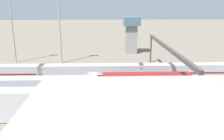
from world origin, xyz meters
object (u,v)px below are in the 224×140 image
Objects in this scene: light_mast_0 at (59,11)px; signal_gantry at (167,51)px; light_mast_2 at (10,10)px; train_on_track_7 at (32,104)px; train_on_track_3 at (92,72)px; train_on_track_5 at (30,86)px; control_tower at (131,32)px.

light_mast_0 reaches higher than signal_gantry.
light_mast_2 reaches higher than light_mast_0.
train_on_track_7 is 39.84m from light_mast_0.
light_mast_0 reaches higher than train_on_track_3.
signal_gantry is at bearing 153.62° from light_mast_2.
signal_gantry is at bearing -165.85° from train_on_track_5.
train_on_track_5 is 2.70× the size of light_mast_0.
signal_gantry is at bearing -146.45° from train_on_track_7.
light_mast_2 is (24.90, -18.60, 14.04)m from train_on_track_3.
train_on_track_7 is 32.07m from signal_gantry.
control_tower reaches higher than train_on_track_5.
light_mast_2 is (12.78, -28.60, 13.95)m from train_on_track_5.
control_tower is at bearing -112.85° from train_on_track_7.
train_on_track_7 is at bearing 66.37° from train_on_track_3.
train_on_track_5 is (3.37, -10.00, -0.53)m from train_on_track_7.
signal_gantry is 34.61m from control_tower.
light_mast_0 is 0.61× the size of signal_gantry.
light_mast_0 is at bearing -35.63° from signal_gantry.
train_on_track_7 is at bearing 108.60° from train_on_track_5.
control_tower is (-13.08, -31.81, 5.74)m from train_on_track_3.
signal_gantry is at bearing 171.93° from train_on_track_3.
train_on_track_3 is at bearing -8.07° from signal_gantry.
train_on_track_7 is at bearing 92.39° from light_mast_0.
light_mast_0 is (-1.80, -27.53, 13.79)m from train_on_track_5.
train_on_track_3 is 4.82× the size of light_mast_2.
signal_gantry is 3.03× the size of control_tower.
train_on_track_3 is at bearing 143.24° from light_mast_2.
train_on_track_3 is at bearing 67.64° from control_tower.
light_mast_0 reaches higher than train_on_track_5.
light_mast_0 is 14.62m from light_mast_2.
light_mast_0 reaches higher than control_tower.
light_mast_0 is 35.34m from signal_gantry.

